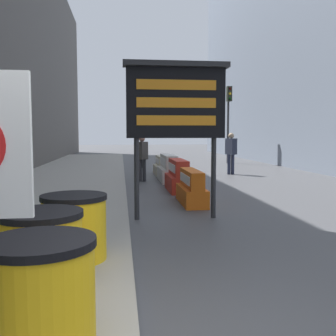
% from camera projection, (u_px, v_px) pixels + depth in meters
% --- Properties ---
extents(bare_tree, '(1.24, 1.39, 2.62)m').
position_uv_depth(bare_tree, '(0.00, 144.00, 10.93)').
color(bare_tree, '#4C3D2D').
rests_on(bare_tree, sidewalk_left).
extents(barrel_drum_foreground, '(0.81, 0.81, 0.81)m').
position_uv_depth(barrel_drum_foreground, '(40.00, 294.00, 2.81)').
color(barrel_drum_foreground, yellow).
rests_on(barrel_drum_foreground, sidewalk_left).
extents(barrel_drum_middle, '(0.81, 0.81, 0.81)m').
position_uv_depth(barrel_drum_middle, '(42.00, 252.00, 3.80)').
color(barrel_drum_middle, yellow).
rests_on(barrel_drum_middle, sidewalk_left).
extents(barrel_drum_back, '(0.81, 0.81, 0.81)m').
position_uv_depth(barrel_drum_back, '(74.00, 227.00, 4.83)').
color(barrel_drum_back, yellow).
rests_on(barrel_drum_back, sidewalk_left).
extents(message_board, '(2.04, 0.36, 3.06)m').
position_uv_depth(message_board, '(176.00, 103.00, 7.63)').
color(message_board, '#28282B').
rests_on(message_board, ground_plane).
extents(jersey_barrier_orange_far, '(0.53, 1.66, 0.82)m').
position_uv_depth(jersey_barrier_orange_far, '(192.00, 189.00, 9.45)').
color(jersey_barrier_orange_far, orange).
rests_on(jersey_barrier_orange_far, ground_plane).
extents(jersey_barrier_red_striped, '(0.63, 1.74, 0.93)m').
position_uv_depth(jersey_barrier_red_striped, '(178.00, 177.00, 11.61)').
color(jersey_barrier_red_striped, red).
rests_on(jersey_barrier_red_striped, ground_plane).
extents(jersey_barrier_white, '(0.64, 2.02, 0.94)m').
position_uv_depth(jersey_barrier_white, '(168.00, 170.00, 14.01)').
color(jersey_barrier_white, silver).
rests_on(jersey_barrier_white, ground_plane).
extents(jersey_barrier_cream, '(0.62, 1.68, 0.78)m').
position_uv_depth(jersey_barrier_cream, '(162.00, 166.00, 16.26)').
color(jersey_barrier_cream, beige).
rests_on(jersey_barrier_cream, ground_plane).
extents(traffic_cone_near, '(0.43, 0.43, 0.77)m').
position_uv_depth(traffic_cone_near, '(186.00, 172.00, 13.70)').
color(traffic_cone_near, black).
rests_on(traffic_cone_near, ground_plane).
extents(traffic_light_near_curb, '(0.28, 0.45, 3.40)m').
position_uv_depth(traffic_light_near_curb, '(142.00, 118.00, 19.49)').
color(traffic_light_near_curb, '#2D2D30').
rests_on(traffic_light_near_curb, ground_plane).
extents(traffic_light_far_side, '(0.28, 0.45, 4.38)m').
position_uv_depth(traffic_light_far_side, '(229.00, 108.00, 22.46)').
color(traffic_light_far_side, '#2D2D30').
rests_on(traffic_light_far_side, ground_plane).
extents(pedestrian_worker, '(0.44, 0.53, 1.73)m').
position_uv_depth(pedestrian_worker, '(231.00, 150.00, 16.33)').
color(pedestrian_worker, '#23283D').
rests_on(pedestrian_worker, ground_plane).
extents(pedestrian_passerby, '(0.42, 0.50, 1.63)m').
position_uv_depth(pedestrian_passerby, '(142.00, 154.00, 13.95)').
color(pedestrian_passerby, '#333338').
rests_on(pedestrian_passerby, ground_plane).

